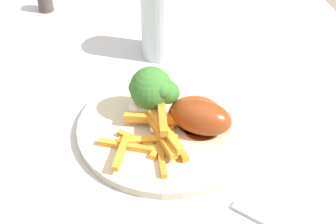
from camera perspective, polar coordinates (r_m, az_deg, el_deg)
The scene contains 8 objects.
dining_table at distance 0.71m, azimuth 1.86°, elevation -8.89°, with size 0.92×0.73×0.70m.
dinner_plate at distance 0.61m, azimuth -0.00°, elevation -1.88°, with size 0.25×0.25×0.01m, color beige.
broccoli_floret_front at distance 0.59m, azimuth -1.79°, elevation 2.94°, with size 0.06×0.07×0.07m.
carrot_fries_pile at distance 0.57m, azimuth -1.76°, elevation -2.78°, with size 0.13×0.11×0.04m.
chicken_drumstick_near at distance 0.58m, azimuth 3.91°, elevation -0.60°, with size 0.09×0.13×0.05m.
chicken_drumstick_far at distance 0.59m, azimuth 3.11°, elevation -0.08°, with size 0.07×0.13×0.04m.
water_glass at distance 0.74m, azimuth -0.89°, elevation 11.60°, with size 0.07×0.07×0.12m, color silver.
pepper_shaker at distance 0.94m, azimuth -15.73°, elevation 13.85°, with size 0.03×0.03×0.05m, color #423833.
Camera 1 is at (-0.46, 0.09, 1.11)m, focal length 46.86 mm.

